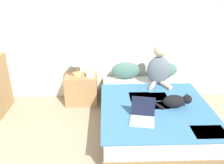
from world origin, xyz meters
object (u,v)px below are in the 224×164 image
(nightstand, at_px, (82,89))
(bed, at_px, (152,113))
(tissue_box, at_px, (90,73))
(pillow_far, at_px, (163,70))
(cat_tabby, at_px, (176,101))
(pillow_near, at_px, (126,70))
(person_sitting, at_px, (159,68))
(laptop_open, at_px, (142,116))
(table_lamp, at_px, (77,60))

(nightstand, bearing_deg, bed, -35.20)
(tissue_box, bearing_deg, nightstand, 169.42)
(pillow_far, xyz_separation_m, cat_tabby, (-0.06, -1.05, -0.05))
(pillow_near, bearing_deg, person_sitting, -27.58)
(bed, xyz_separation_m, cat_tabby, (0.27, -0.20, 0.31))
(pillow_far, bearing_deg, pillow_near, 180.00)
(pillow_far, xyz_separation_m, laptop_open, (-0.56, -1.35, -0.09))
(bed, height_order, table_lamp, table_lamp)
(bed, xyz_separation_m, laptop_open, (-0.24, -0.50, 0.27))
(pillow_near, xyz_separation_m, tissue_box, (-0.61, -0.10, -0.00))
(pillow_near, height_order, table_lamp, table_lamp)
(person_sitting, bearing_deg, bed, -107.18)
(pillow_near, height_order, tissue_box, pillow_near)
(person_sitting, bearing_deg, cat_tabby, -83.52)
(laptop_open, distance_m, tissue_box, 1.43)
(bed, height_order, nightstand, nightstand)
(laptop_open, bearing_deg, person_sitting, 80.18)
(person_sitting, height_order, nightstand, person_sitting)
(person_sitting, xyz_separation_m, table_lamp, (-1.34, 0.20, 0.07))
(table_lamp, bearing_deg, laptop_open, -54.08)
(pillow_far, bearing_deg, person_sitting, -118.65)
(laptop_open, distance_m, table_lamp, 1.61)
(nightstand, height_order, tissue_box, tissue_box)
(person_sitting, relative_size, table_lamp, 1.72)
(table_lamp, bearing_deg, person_sitting, -8.29)
(bed, bearing_deg, person_sitting, 72.82)
(cat_tabby, bearing_deg, nightstand, 144.81)
(nightstand, bearing_deg, pillow_far, 2.95)
(pillow_far, bearing_deg, tissue_box, -175.28)
(bed, distance_m, table_lamp, 1.52)
(pillow_near, bearing_deg, cat_tabby, -60.29)
(person_sitting, height_order, table_lamp, person_sitting)
(table_lamp, bearing_deg, pillow_far, 2.71)
(pillow_far, distance_m, table_lamp, 1.51)
(tissue_box, bearing_deg, laptop_open, -60.47)
(person_sitting, height_order, tissue_box, person_sitting)
(person_sitting, distance_m, cat_tabby, 0.81)
(bed, xyz_separation_m, table_lamp, (-1.16, 0.78, 0.58))
(bed, relative_size, person_sitting, 2.91)
(pillow_near, bearing_deg, bed, -69.00)
(person_sitting, bearing_deg, tissue_box, 171.81)
(pillow_near, distance_m, person_sitting, 0.59)
(pillow_near, xyz_separation_m, nightstand, (-0.78, -0.07, -0.31))
(bed, xyz_separation_m, person_sitting, (0.18, 0.59, 0.50))
(table_lamp, relative_size, tissue_box, 2.81)
(laptop_open, xyz_separation_m, table_lamp, (-0.93, 1.28, 0.31))
(cat_tabby, bearing_deg, table_lamp, 145.79)
(pillow_far, xyz_separation_m, person_sitting, (-0.15, -0.27, 0.14))
(bed, distance_m, person_sitting, 0.80)
(pillow_near, xyz_separation_m, pillow_far, (0.66, 0.00, 0.00))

